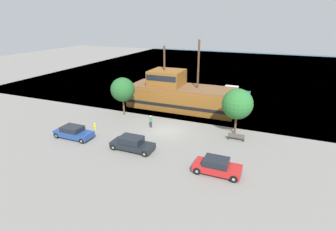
% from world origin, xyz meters
% --- Properties ---
extents(ground_plane, '(160.00, 160.00, 0.00)m').
position_xyz_m(ground_plane, '(0.00, 0.00, 0.00)').
color(ground_plane, gray).
extents(water_surface, '(80.00, 80.00, 0.00)m').
position_xyz_m(water_surface, '(0.00, 44.00, 0.00)').
color(water_surface, '#33566B').
rests_on(water_surface, ground).
extents(pirate_ship, '(17.22, 5.68, 10.06)m').
position_xyz_m(pirate_ship, '(-1.43, 8.82, 2.06)').
color(pirate_ship, brown).
rests_on(pirate_ship, water_surface).
extents(moored_boat_dockside, '(5.59, 2.01, 1.66)m').
position_xyz_m(moored_boat_dockside, '(4.82, 18.43, 0.62)').
color(moored_boat_dockside, navy).
rests_on(moored_boat_dockside, water_surface).
extents(parked_car_curb_front, '(4.40, 1.87, 1.39)m').
position_xyz_m(parked_car_curb_front, '(-8.94, -5.80, 0.69)').
color(parked_car_curb_front, navy).
rests_on(parked_car_curb_front, ground_plane).
extents(parked_car_curb_mid, '(4.09, 1.88, 1.40)m').
position_xyz_m(parked_car_curb_mid, '(7.61, -6.77, 0.70)').
color(parked_car_curb_mid, '#B21E1E').
rests_on(parked_car_curb_mid, ground_plane).
extents(parked_car_curb_rear, '(4.48, 1.85, 1.45)m').
position_xyz_m(parked_car_curb_rear, '(-1.39, -5.78, 0.71)').
color(parked_car_curb_rear, black).
rests_on(parked_car_curb_rear, ground_plane).
extents(fire_hydrant, '(0.42, 0.25, 0.76)m').
position_xyz_m(fire_hydrant, '(-8.32, -2.79, 0.41)').
color(fire_hydrant, yellow).
rests_on(fire_hydrant, ground_plane).
extents(bench_promenade_east, '(1.78, 0.45, 0.85)m').
position_xyz_m(bench_promenade_east, '(8.15, 0.56, 0.44)').
color(bench_promenade_east, '#4C4742').
rests_on(bench_promenade_east, ground_plane).
extents(pedestrian_walking_near, '(0.32, 0.32, 1.56)m').
position_xyz_m(pedestrian_walking_near, '(-2.22, 0.31, 0.78)').
color(pedestrian_walking_near, '#232838').
rests_on(pedestrian_walking_near, ground_plane).
extents(tree_row_east, '(3.28, 3.28, 5.26)m').
position_xyz_m(tree_row_east, '(-7.72, 2.98, 3.61)').
color(tree_row_east, brown).
rests_on(tree_row_east, ground_plane).
extents(tree_row_mideast, '(3.50, 3.50, 5.42)m').
position_xyz_m(tree_row_mideast, '(7.73, 2.33, 3.66)').
color(tree_row_mideast, brown).
rests_on(tree_row_mideast, ground_plane).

